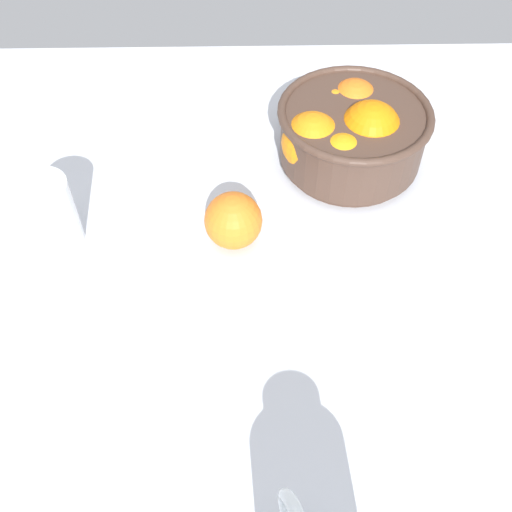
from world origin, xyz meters
TOP-DOWN VIEW (x-y plane):
  - ground_plane at (0.00, 0.00)cm, footprint 124.70×108.95cm
  - fruit_bowl at (10.54, 23.21)cm, footprint 21.74×21.74cm
  - juice_glass at (-29.77, 8.39)cm, footprint 6.91×6.91cm
  - loose_orange_2 at (-6.32, 7.94)cm, footprint 7.56×7.56cm

SIDE VIEW (x-z plane):
  - ground_plane at x=0.00cm, z-range -3.00..0.00cm
  - loose_orange_2 at x=-6.32cm, z-range 0.00..7.56cm
  - juice_glass at x=-29.77cm, z-range -0.53..9.59cm
  - fruit_bowl at x=10.54cm, z-range -0.16..11.23cm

